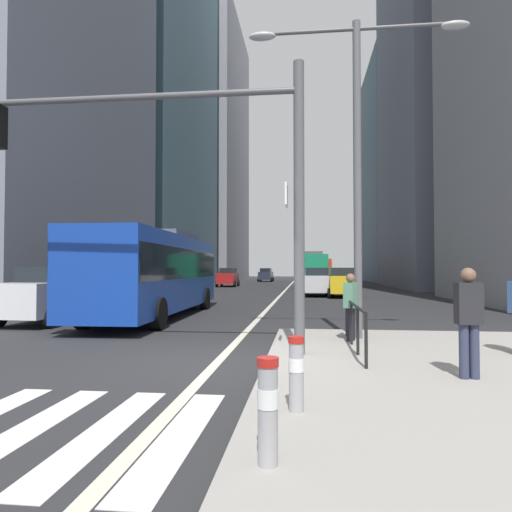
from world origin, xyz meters
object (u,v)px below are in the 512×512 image
street_lamp_post (357,133)px  traffic_signal_gantry (186,160)px  bollard_front (268,405)px  pedestrian_far (351,304)px  city_bus_blue_oncoming (156,270)px  city_bus_red_distant (319,269)px  city_bus_red_receding (312,269)px  car_oncoming_mid (228,277)px  car_receding_near (316,282)px  pedestrian_walking (469,317)px  bollard_left (296,370)px  car_oncoming_far (266,275)px  car_receding_far (342,282)px  sedan_white_oncoming (53,294)px

street_lamp_post → traffic_signal_gantry: bearing=-149.3°
bollard_front → pedestrian_far: size_ratio=0.59×
city_bus_blue_oncoming → city_bus_red_distant: size_ratio=0.99×
city_bus_red_receding → pedestrian_far: 31.82m
car_oncoming_mid → bollard_front: size_ratio=4.55×
city_bus_red_receding → traffic_signal_gantry: traffic_signal_gantry is taller
city_bus_blue_oncoming → car_receding_near: (6.47, 14.33, -0.84)m
pedestrian_far → traffic_signal_gantry: bearing=-152.9°
city_bus_red_distant → pedestrian_far: size_ratio=6.88×
car_oncoming_mid → pedestrian_walking: bearing=-74.7°
car_receding_near → bollard_left: bearing=-91.9°
city_bus_blue_oncoming → car_oncoming_far: 47.56m
city_bus_red_receding → car_receding_far: size_ratio=2.40×
city_bus_red_distant → car_oncoming_mid: (-9.96, -14.81, -0.85)m
city_bus_blue_oncoming → city_bus_red_receding: bearing=76.3°
bollard_front → traffic_signal_gantry: bearing=112.7°
car_oncoming_far → pedestrian_far: size_ratio=2.52×
city_bus_red_distant → pedestrian_far: city_bus_red_distant is taller
car_receding_far → traffic_signal_gantry: traffic_signal_gantry is taller
pedestrian_walking → pedestrian_far: 3.85m
car_oncoming_mid → pedestrian_far: bearing=-75.5°
bollard_front → bollard_left: (0.22, 1.52, -0.02)m
city_bus_red_distant → bollard_left: (-1.97, -55.70, -1.18)m
city_bus_red_distant → traffic_signal_gantry: (-4.34, -52.06, 2.32)m
city_bus_blue_oncoming → car_receding_far: 15.56m
city_bus_red_receding → bollard_front: city_bus_red_receding is taller
car_oncoming_mid → bollard_front: car_oncoming_mid is taller
city_bus_red_distant → bollard_front: size_ratio=11.76×
car_oncoming_far → bollard_front: size_ratio=4.31×
city_bus_blue_oncoming → car_receding_far: size_ratio=2.49×
car_oncoming_far → pedestrian_walking: car_oncoming_far is taller
city_bus_red_distant → pedestrian_walking: 53.80m
pedestrian_far → sedan_white_oncoming: bearing=158.6°
car_oncoming_far → car_oncoming_mid: bearing=-97.6°
car_receding_far → traffic_signal_gantry: (-4.87, -20.94, 3.16)m
pedestrian_walking → sedan_white_oncoming: bearing=146.9°
city_bus_red_receding → car_receding_far: city_bus_red_receding is taller
bollard_left → car_receding_far: bearing=84.2°
traffic_signal_gantry → car_receding_near: bearing=81.7°
car_receding_far → street_lamp_post: street_lamp_post is taller
traffic_signal_gantry → car_oncoming_mid: bearing=98.6°
city_bus_red_receding → bollard_front: bearing=-91.4°
city_bus_red_receding → traffic_signal_gantry: bearing=-95.2°
bollard_front → bollard_left: bollard_front is taller
city_bus_red_distant → car_receding_near: 30.07m
bollard_front → bollard_left: size_ratio=1.04×
city_bus_red_receding → pedestrian_far: size_ratio=6.56×
sedan_white_oncoming → city_bus_red_receding: bearing=71.4°
sedan_white_oncoming → bollard_front: size_ratio=4.63×
car_oncoming_mid → street_lamp_post: 36.50m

